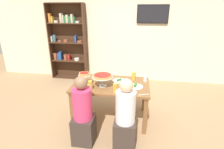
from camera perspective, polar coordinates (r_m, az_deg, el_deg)
ground_plane at (r=3.70m, az=-0.24°, el=-13.55°), size 12.00×12.00×0.00m
rear_partition at (r=5.29m, az=3.57°, el=13.24°), size 8.00×0.12×2.80m
dining_table at (r=3.38m, az=-0.26°, el=-4.53°), size 1.41×0.90×0.74m
bookshelf at (r=5.55m, az=-14.06°, el=10.37°), size 1.10×0.30×2.21m
television at (r=5.14m, az=12.92°, el=18.38°), size 0.83×0.05×0.48m
diner_near_left at (r=2.91m, az=-9.26°, el=-12.82°), size 0.34×0.34×1.15m
diner_near_right at (r=2.80m, az=4.24°, el=-14.01°), size 0.34×0.34×1.15m
deep_dish_pizza_stand at (r=3.18m, az=-3.06°, el=-0.68°), size 0.37×0.37×0.22m
personal_pizza_stand at (r=3.26m, az=-8.80°, el=-0.39°), size 0.22×0.22×0.24m
salad_plate_near_diner at (r=3.71m, az=-2.41°, el=-0.29°), size 0.25×0.25×0.07m
salad_plate_far_diner at (r=3.46m, az=2.30°, el=-1.89°), size 0.25×0.25×0.06m
salad_plate_spare at (r=3.24m, az=7.65°, el=-3.72°), size 0.25×0.25×0.07m
beer_glass_amber_tall at (r=3.54m, az=6.97°, el=-0.45°), size 0.08×0.08×0.15m
beer_glass_amber_short at (r=2.99m, az=0.99°, el=-4.33°), size 0.07×0.07×0.16m
beer_glass_amber_spare at (r=3.12m, az=-7.00°, el=-3.40°), size 0.08×0.08×0.16m
water_glass_clear_near at (r=3.50m, az=10.61°, el=-1.42°), size 0.07×0.07×0.09m
cutlery_fork_near at (r=2.99m, az=10.19°, el=-6.32°), size 0.18×0.07×0.00m
cutlery_knife_near at (r=3.15m, az=-10.52°, el=-4.90°), size 0.18×0.03×0.00m
cutlery_fork_far at (r=3.02m, az=4.33°, el=-5.78°), size 0.18×0.03×0.00m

